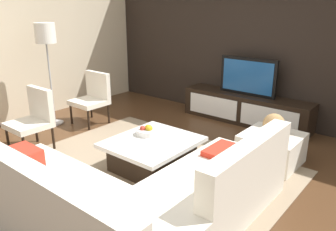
# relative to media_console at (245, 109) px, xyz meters

# --- Properties ---
(ground_plane) EXTENTS (14.00, 14.00, 0.00)m
(ground_plane) POSITION_rel_media_console_xyz_m (0.00, -2.40, -0.25)
(ground_plane) COLOR #4C301C
(feature_wall_back) EXTENTS (6.40, 0.12, 2.80)m
(feature_wall_back) POSITION_rel_media_console_xyz_m (0.00, 0.30, 1.15)
(feature_wall_back) COLOR black
(feature_wall_back) RESTS_ON ground
(side_wall_left) EXTENTS (0.12, 5.20, 2.80)m
(side_wall_left) POSITION_rel_media_console_xyz_m (-3.20, -2.20, 1.15)
(side_wall_left) COLOR beige
(side_wall_left) RESTS_ON ground
(area_rug) EXTENTS (3.32, 2.63, 0.01)m
(area_rug) POSITION_rel_media_console_xyz_m (-0.10, -2.40, -0.24)
(area_rug) COLOR gray
(area_rug) RESTS_ON ground
(media_console) EXTENTS (2.25, 0.48, 0.50)m
(media_console) POSITION_rel_media_console_xyz_m (0.00, 0.00, 0.00)
(media_console) COLOR black
(media_console) RESTS_ON ground
(television) EXTENTS (1.00, 0.06, 0.63)m
(television) POSITION_rel_media_console_xyz_m (0.00, 0.00, 0.57)
(television) COLOR black
(television) RESTS_ON media_console
(sectional_couch) EXTENTS (2.37, 2.34, 0.81)m
(sectional_couch) POSITION_rel_media_console_xyz_m (0.51, -3.27, 0.03)
(sectional_couch) COLOR silver
(sectional_couch) RESTS_ON ground
(coffee_table) EXTENTS (0.95, 1.07, 0.38)m
(coffee_table) POSITION_rel_media_console_xyz_m (-0.10, -2.30, -0.05)
(coffee_table) COLOR black
(coffee_table) RESTS_ON ground
(accent_chair_near) EXTENTS (0.53, 0.51, 0.87)m
(accent_chair_near) POSITION_rel_media_console_xyz_m (-1.80, -2.88, 0.24)
(accent_chair_near) COLOR black
(accent_chair_near) RESTS_ON ground
(floor_lamp) EXTENTS (0.32, 0.32, 1.69)m
(floor_lamp) POSITION_rel_media_console_xyz_m (-2.52, -2.13, 1.18)
(floor_lamp) COLOR #A5A5AA
(floor_lamp) RESTS_ON ground
(ottoman) EXTENTS (0.70, 0.70, 0.40)m
(ottoman) POSITION_rel_media_console_xyz_m (0.99, -1.22, -0.05)
(ottoman) COLOR silver
(ottoman) RESTS_ON ground
(fruit_bowl) EXTENTS (0.28, 0.28, 0.13)m
(fruit_bowl) POSITION_rel_media_console_xyz_m (-0.28, -2.20, 0.18)
(fruit_bowl) COLOR silver
(fruit_bowl) RESTS_ON coffee_table
(accent_chair_far) EXTENTS (0.55, 0.51, 0.87)m
(accent_chair_far) POSITION_rel_media_console_xyz_m (-2.05, -1.64, 0.24)
(accent_chair_far) COLOR black
(accent_chair_far) RESTS_ON ground
(decorative_ball) EXTENTS (0.28, 0.28, 0.28)m
(decorative_ball) POSITION_rel_media_console_xyz_m (0.99, -1.22, 0.29)
(decorative_ball) COLOR #AD8451
(decorative_ball) RESTS_ON ottoman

